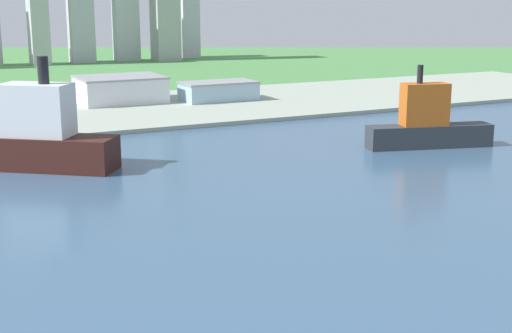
{
  "coord_description": "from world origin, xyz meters",
  "views": [
    {
      "loc": [
        -65.2,
        58.15,
        70.02
      ],
      "look_at": [
        16.32,
        223.3,
        26.97
      ],
      "focal_mm": 51.86,
      "sensor_mm": 36.0,
      "label": 1
    }
  ],
  "objects_px": {
    "warehouse_main": "(120,89)",
    "warehouse_annex": "(219,91)",
    "container_barge": "(428,125)",
    "cargo_ship": "(28,138)"
  },
  "relations": [
    {
      "from": "container_barge",
      "to": "warehouse_main",
      "type": "distance_m",
      "value": 213.1
    },
    {
      "from": "cargo_ship",
      "to": "warehouse_annex",
      "type": "distance_m",
      "value": 195.33
    },
    {
      "from": "container_barge",
      "to": "warehouse_annex",
      "type": "xyz_separation_m",
      "value": [
        -31.29,
        171.99,
        -2.27
      ]
    },
    {
      "from": "warehouse_main",
      "to": "warehouse_annex",
      "type": "bearing_deg",
      "value": -19.25
    },
    {
      "from": "warehouse_main",
      "to": "warehouse_annex",
      "type": "relative_size",
      "value": 1.1
    },
    {
      "from": "container_barge",
      "to": "warehouse_annex",
      "type": "distance_m",
      "value": 174.83
    },
    {
      "from": "cargo_ship",
      "to": "container_barge",
      "type": "height_order",
      "value": "cargo_ship"
    },
    {
      "from": "warehouse_annex",
      "to": "cargo_ship",
      "type": "bearing_deg",
      "value": -136.83
    },
    {
      "from": "warehouse_annex",
      "to": "warehouse_main",
      "type": "bearing_deg",
      "value": 160.75
    },
    {
      "from": "container_barge",
      "to": "warehouse_main",
      "type": "xyz_separation_m",
      "value": [
        -90.81,
        192.78,
        -0.15
      ]
    }
  ]
}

